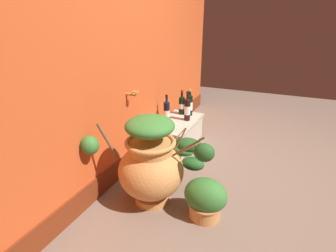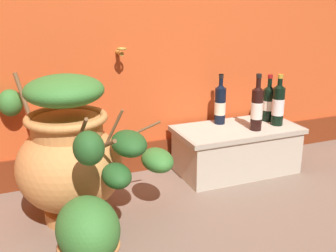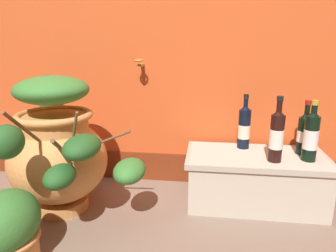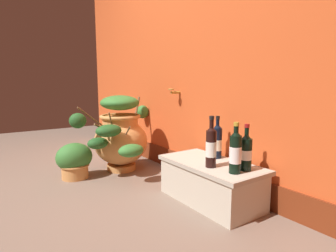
% 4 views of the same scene
% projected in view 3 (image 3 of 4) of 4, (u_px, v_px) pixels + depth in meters
% --- Properties ---
extents(terracotta_urn, '(0.80, 0.95, 0.74)m').
position_uv_depth(terracotta_urn, '(59.00, 149.00, 1.62)').
color(terracotta_urn, '#D68E4C').
rests_on(terracotta_urn, ground_plane).
extents(stone_ledge, '(0.78, 0.40, 0.30)m').
position_uv_depth(stone_ledge, '(255.00, 177.00, 1.74)').
color(stone_ledge, beige).
rests_on(stone_ledge, ground_plane).
extents(wine_bottle_left, '(0.07, 0.07, 0.35)m').
position_uv_depth(wine_bottle_left, '(277.00, 135.00, 1.58)').
color(wine_bottle_left, black).
rests_on(wine_bottle_left, stone_ledge).
extents(wine_bottle_middle, '(0.08, 0.08, 0.32)m').
position_uv_depth(wine_bottle_middle, '(311.00, 135.00, 1.59)').
color(wine_bottle_middle, black).
rests_on(wine_bottle_middle, stone_ledge).
extents(wine_bottle_right, '(0.08, 0.08, 0.31)m').
position_uv_depth(wine_bottle_right, '(305.00, 132.00, 1.70)').
color(wine_bottle_right, black).
rests_on(wine_bottle_right, stone_ledge).
extents(wine_bottle_back, '(0.07, 0.07, 0.32)m').
position_uv_depth(wine_bottle_back, '(244.00, 126.00, 1.79)').
color(wine_bottle_back, black).
rests_on(wine_bottle_back, stone_ledge).
extents(potted_shrub, '(0.26, 0.33, 0.32)m').
position_uv_depth(potted_shrub, '(6.00, 229.00, 1.25)').
color(potted_shrub, '#D68E4C').
rests_on(potted_shrub, ground_plane).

